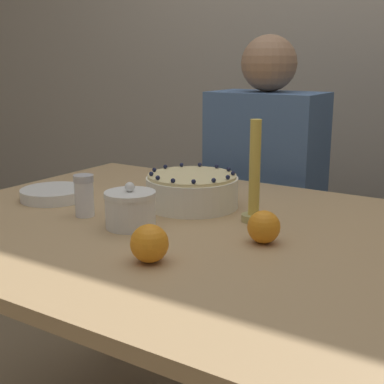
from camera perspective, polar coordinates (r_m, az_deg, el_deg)
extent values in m
cube|color=#ADA393|center=(2.55, 17.79, 16.22)|extent=(8.00, 0.05, 2.60)
cube|color=tan|center=(1.32, -0.33, -4.20)|extent=(1.39, 1.04, 0.03)
cylinder|color=tan|center=(2.16, -7.97, -7.92)|extent=(0.07, 0.07, 0.75)
cylinder|color=white|center=(1.47, 0.00, 0.00)|extent=(0.25, 0.25, 0.08)
cylinder|color=beige|center=(1.46, 0.00, 1.72)|extent=(0.24, 0.24, 0.01)
sphere|color=#191E3D|center=(1.40, 3.84, 1.59)|extent=(0.01, 0.01, 0.01)
sphere|color=#191E3D|center=(1.45, 4.39, 2.02)|extent=(0.01, 0.01, 0.01)
sphere|color=#191E3D|center=(1.50, 3.92, 2.44)|extent=(0.01, 0.01, 0.01)
sphere|color=#191E3D|center=(1.54, 2.64, 2.76)|extent=(0.01, 0.01, 0.01)
sphere|color=#191E3D|center=(1.56, 0.84, 2.93)|extent=(0.01, 0.01, 0.01)
sphere|color=#191E3D|center=(1.56, -1.12, 2.91)|extent=(0.01, 0.01, 0.01)
sphere|color=#191E3D|center=(1.54, -2.87, 2.72)|extent=(0.01, 0.01, 0.01)
sphere|color=#191E3D|center=(1.49, -4.05, 2.38)|extent=(0.01, 0.01, 0.01)
sphere|color=#191E3D|center=(1.44, -4.37, 1.95)|extent=(0.01, 0.01, 0.01)
sphere|color=#191E3D|center=(1.39, -3.68, 1.53)|extent=(0.01, 0.01, 0.01)
sphere|color=#191E3D|center=(1.36, -2.04, 1.23)|extent=(0.01, 0.01, 0.01)
sphere|color=#191E3D|center=(1.35, 0.17, 1.13)|extent=(0.01, 0.01, 0.01)
sphere|color=#191E3D|center=(1.36, 2.32, 1.26)|extent=(0.01, 0.01, 0.01)
cylinder|color=white|center=(1.30, -6.58, -2.12)|extent=(0.12, 0.12, 0.08)
cylinder|color=white|center=(1.29, -6.64, -0.24)|extent=(0.12, 0.12, 0.01)
sphere|color=white|center=(1.28, -6.66, 0.54)|extent=(0.02, 0.02, 0.02)
cylinder|color=white|center=(1.40, -11.41, -0.74)|extent=(0.05, 0.05, 0.09)
cylinder|color=silver|center=(1.39, -11.51, 1.43)|extent=(0.05, 0.05, 0.02)
cylinder|color=white|center=(1.60, -14.53, -0.62)|extent=(0.19, 0.19, 0.01)
cylinder|color=white|center=(1.60, -14.54, -0.35)|extent=(0.19, 0.19, 0.01)
cylinder|color=white|center=(1.60, -14.56, -0.07)|extent=(0.19, 0.19, 0.01)
cylinder|color=white|center=(1.60, -14.58, 0.21)|extent=(0.19, 0.19, 0.01)
cylinder|color=tan|center=(1.35, 6.56, -2.74)|extent=(0.06, 0.06, 0.02)
cylinder|color=gold|center=(1.32, 6.71, 2.58)|extent=(0.03, 0.03, 0.24)
sphere|color=orange|center=(1.07, -4.56, -5.49)|extent=(0.08, 0.08, 0.08)
sphere|color=orange|center=(1.19, 7.66, -3.71)|extent=(0.07, 0.07, 0.07)
cube|color=#595960|center=(2.16, 7.35, -12.12)|extent=(0.34, 0.34, 0.45)
cube|color=#4C6B99|center=(1.99, 7.83, 1.73)|extent=(0.40, 0.24, 0.61)
sphere|color=#9E7556|center=(1.95, 8.23, 13.43)|extent=(0.20, 0.20, 0.20)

